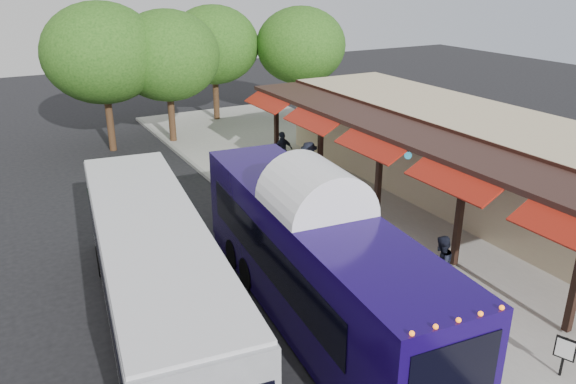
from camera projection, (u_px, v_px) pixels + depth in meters
ground at (354, 301)px, 16.00m from camera, size 90.00×90.00×0.00m
sidewalk at (402, 215)px, 21.47m from camera, size 10.00×40.00×0.15m
curb at (288, 243)px, 19.26m from camera, size 0.20×40.00×0.16m
station_shelter at (472, 158)px, 22.33m from camera, size 8.15×20.00×3.60m
coach_bus at (314, 256)px, 14.53m from camera, size 3.31×11.20×3.53m
city_bus at (154, 271)px, 14.21m from camera, size 3.86×11.68×3.08m
ped_a at (443, 312)px, 13.57m from camera, size 0.76×0.57×1.88m
ped_b at (440, 265)px, 15.85m from camera, size 1.02×0.89×1.77m
ped_c at (282, 151)px, 25.84m from camera, size 1.12×0.56×1.84m
ped_d at (309, 164)px, 23.88m from camera, size 1.34×0.87×1.95m
sign_board at (565, 350)px, 12.60m from camera, size 0.20×0.44×1.00m
tree_left at (167, 56)px, 29.07m from camera, size 5.52×5.52×7.06m
tree_mid at (214, 45)px, 33.65m from camera, size 5.48×5.48×7.01m
tree_right at (301, 46)px, 33.81m from camera, size 5.41×5.41×6.93m
tree_far at (102, 53)px, 27.74m from camera, size 5.87×5.87×7.51m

